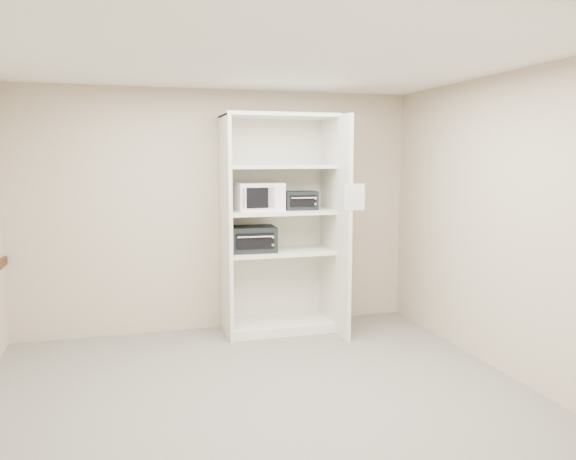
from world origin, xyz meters
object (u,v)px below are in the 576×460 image
object	(u,v)px
shelving_unit	(283,231)
toaster_oven_lower	(252,239)
toaster_oven_upper	(300,200)
microwave	(258,197)

from	to	relation	value
shelving_unit	toaster_oven_lower	distance (m)	0.36
shelving_unit	toaster_oven_upper	distance (m)	0.39
toaster_oven_upper	toaster_oven_lower	size ratio (longest dim) A/B	0.71
toaster_oven_lower	shelving_unit	bearing A→B (deg)	5.01
shelving_unit	microwave	world-z (taller)	shelving_unit
shelving_unit	toaster_oven_upper	size ratio (longest dim) A/B	6.77
microwave	toaster_oven_lower	size ratio (longest dim) A/B	1.01
microwave	toaster_oven_upper	world-z (taller)	microwave
toaster_oven_lower	microwave	bearing A→B (deg)	32.37
toaster_oven_upper	toaster_oven_lower	bearing A→B (deg)	-176.27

